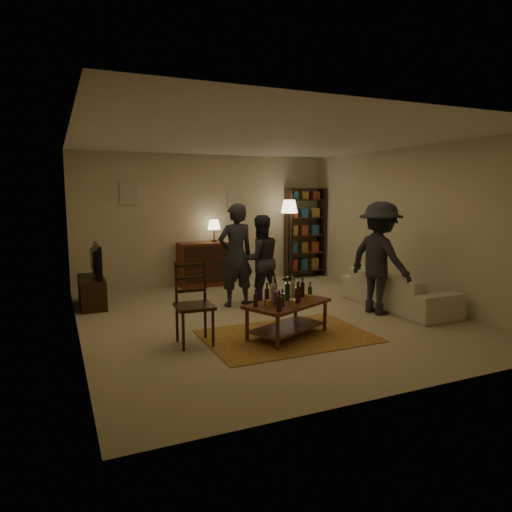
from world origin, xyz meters
TOP-DOWN VIEW (x-y plane):
  - floor at (0.00, 0.00)m, footprint 6.00×6.00m
  - room_shell at (-0.65, 2.98)m, footprint 6.00×6.00m
  - rug at (-0.19, -0.99)m, footprint 2.20×1.50m
  - coffee_table at (-0.20, -0.99)m, footprint 1.31×1.04m
  - dining_chair at (-1.41, -0.74)m, footprint 0.48×0.48m
  - tv_stand at (-2.44, 1.80)m, footprint 0.40×1.00m
  - dresser at (-0.19, 2.71)m, footprint 1.00×0.50m
  - bookshelf at (2.25, 2.78)m, footprint 0.90×0.34m
  - floor_lamp at (1.69, 2.51)m, footprint 0.36×0.36m
  - sofa at (2.20, -0.40)m, footprint 0.81×2.08m
  - person_left at (-0.20, 0.85)m, footprint 0.67×0.48m
  - person_right at (0.25, 0.85)m, footprint 0.76×0.60m
  - person_by_sofa at (1.70, -0.52)m, footprint 0.83×1.23m

SIDE VIEW (x-z plane):
  - floor at x=0.00m, z-range 0.00..0.00m
  - rug at x=-0.19m, z-range 0.00..0.01m
  - sofa at x=2.20m, z-range 0.00..0.61m
  - tv_stand at x=-2.44m, z-range -0.14..0.91m
  - coffee_table at x=-0.20m, z-range 0.01..0.82m
  - dresser at x=-0.19m, z-range -0.20..1.16m
  - dining_chair at x=-1.41m, z-range 0.03..1.10m
  - person_right at x=0.25m, z-range 0.00..1.53m
  - person_left at x=-0.20m, z-range 0.00..1.74m
  - person_by_sofa at x=1.70m, z-range 0.00..1.78m
  - bookshelf at x=2.25m, z-range 0.03..2.04m
  - floor_lamp at x=1.69m, z-range 0.62..2.38m
  - room_shell at x=-0.65m, z-range -1.19..4.81m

